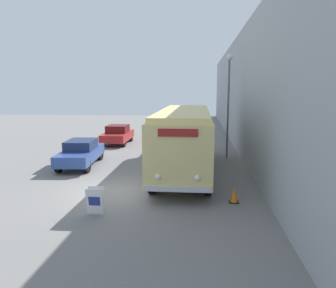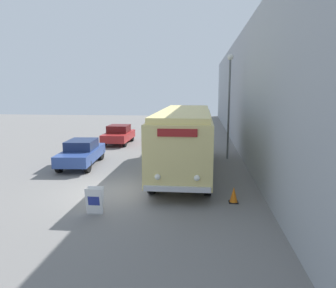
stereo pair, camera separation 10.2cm
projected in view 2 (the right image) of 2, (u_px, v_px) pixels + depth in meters
The scene contains 8 objects.
ground_plane at pixel (117, 192), 13.67m from camera, with size 80.00×80.00×0.00m, color slate.
building_wall_right at pixel (242, 93), 22.19m from camera, with size 0.30×60.00×8.03m.
vintage_bus at pixel (185, 137), 16.76m from camera, with size 2.59×10.37×3.21m.
sign_board at pixel (95, 201), 11.23m from camera, with size 0.58×0.35×0.93m.
streetlamp at pixel (229, 92), 19.57m from camera, with size 0.36×0.36×6.29m.
parked_car_near at pixel (82, 152), 18.32m from camera, with size 2.09×4.64×1.44m.
parked_car_mid at pixel (119, 134), 25.72m from camera, with size 1.86×4.11×1.46m.
traffic_cone at pixel (234, 195), 12.37m from camera, with size 0.36×0.36×0.61m.
Camera 2 is at (3.49, -12.85, 4.25)m, focal length 35.00 mm.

